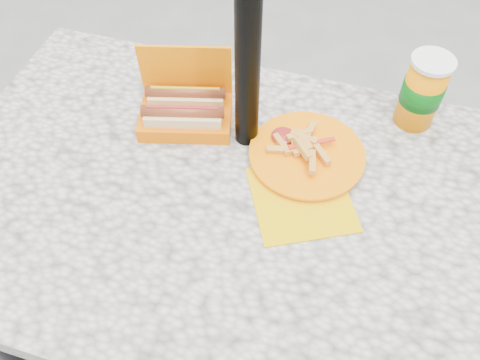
# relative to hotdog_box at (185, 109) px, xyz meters

# --- Properties ---
(ground) EXTENTS (60.00, 60.00, 0.00)m
(ground) POSITION_rel_hotdog_box_xyz_m (0.14, -0.17, -0.79)
(ground) COLOR slate
(picnic_table) EXTENTS (1.20, 0.80, 0.75)m
(picnic_table) POSITION_rel_hotdog_box_xyz_m (0.14, -0.17, -0.15)
(picnic_table) COLOR beige
(picnic_table) RESTS_ON ground
(hotdog_box) EXTENTS (0.23, 0.18, 0.17)m
(hotdog_box) POSITION_rel_hotdog_box_xyz_m (0.00, 0.00, 0.00)
(hotdog_box) COLOR #FF7E00
(hotdog_box) RESTS_ON picnic_table
(fries_plate) EXTENTS (0.27, 0.36, 0.05)m
(fries_plate) POSITION_rel_hotdog_box_xyz_m (0.28, -0.04, -0.02)
(fries_plate) COLOR #E6B000
(fries_plate) RESTS_ON picnic_table
(soda_cup) EXTENTS (0.09, 0.09, 0.17)m
(soda_cup) POSITION_rel_hotdog_box_xyz_m (0.49, 0.15, 0.05)
(soda_cup) COLOR #FF8700
(soda_cup) RESTS_ON picnic_table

